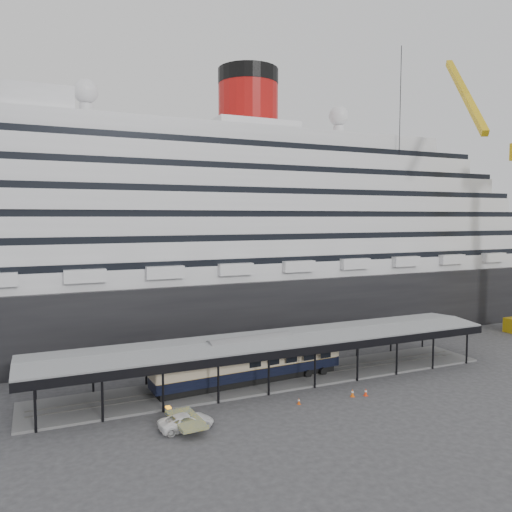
% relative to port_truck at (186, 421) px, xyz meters
% --- Properties ---
extents(ground, '(200.00, 200.00, 0.00)m').
position_rel_port_truck_xyz_m(ground, '(13.47, 3.86, -0.70)').
color(ground, '#333336').
rests_on(ground, ground).
extents(cruise_ship, '(130.00, 30.00, 43.90)m').
position_rel_port_truck_xyz_m(cruise_ship, '(13.52, 35.86, 17.65)').
color(cruise_ship, black).
rests_on(cruise_ship, ground).
extents(platform_canopy, '(56.00, 9.18, 5.30)m').
position_rel_port_truck_xyz_m(platform_canopy, '(13.47, 8.86, 1.66)').
color(platform_canopy, slate).
rests_on(platform_canopy, ground).
extents(port_truck, '(5.21, 2.68, 1.40)m').
position_rel_port_truck_xyz_m(port_truck, '(0.00, 0.00, 0.00)').
color(port_truck, white).
rests_on(port_truck, ground).
extents(pullman_carriage, '(23.28, 4.49, 22.71)m').
position_rel_port_truck_xyz_m(pullman_carriage, '(10.15, 8.86, 2.05)').
color(pullman_carriage, black).
rests_on(pullman_carriage, ground).
extents(traffic_cone_left, '(0.43, 0.43, 0.68)m').
position_rel_port_truck_xyz_m(traffic_cone_left, '(12.29, 1.10, -0.36)').
color(traffic_cone_left, '#D84D0C').
rests_on(traffic_cone_left, ground).
extents(traffic_cone_mid, '(0.56, 0.56, 0.84)m').
position_rel_port_truck_xyz_m(traffic_cone_mid, '(18.61, 0.68, -0.28)').
color(traffic_cone_mid, '#F45F0D').
rests_on(traffic_cone_mid, ground).
extents(traffic_cone_right, '(0.44, 0.44, 0.83)m').
position_rel_port_truck_xyz_m(traffic_cone_right, '(20.08, 0.33, -0.29)').
color(traffic_cone_right, '#F1350D').
rests_on(traffic_cone_right, ground).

